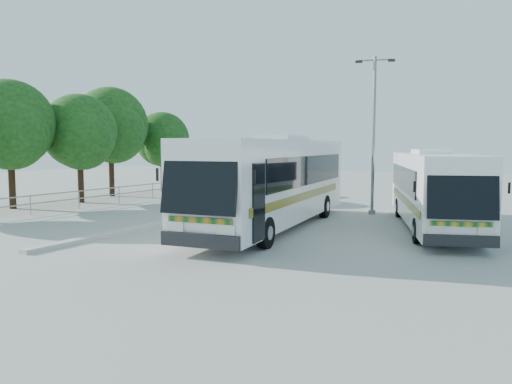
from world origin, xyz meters
The scene contains 10 objects.
ground centered at (0.00, 0.00, 0.00)m, with size 100.00×100.00×0.00m, color #999994.
kerb_divider centered at (-2.30, 2.00, 0.07)m, with size 0.40×16.00×0.15m, color #B2B2AD.
railing centered at (-10.00, 4.00, 0.74)m, with size 0.06×22.00×1.00m.
tree_far_b centered at (-13.02, 1.20, 4.57)m, with size 5.33×5.03×6.96m.
tree_far_c centered at (-12.12, 5.10, 4.26)m, with size 4.97×4.69×6.49m.
tree_far_d centered at (-13.31, 8.80, 4.82)m, with size 5.62×5.30×7.33m.
tree_far_e centered at (-12.63, 13.30, 3.89)m, with size 4.54×4.28×5.92m.
coach_main centered at (2.21, 2.49, 1.99)m, with size 4.22×13.30×3.63m.
coach_adjacent centered at (7.99, 5.53, 1.69)m, with size 5.62×11.20×3.07m.
lamppost centered at (4.58, 8.62, 4.29)m, with size 1.87×0.66×7.77m.
Camera 1 is at (11.61, -15.84, 3.39)m, focal length 35.00 mm.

